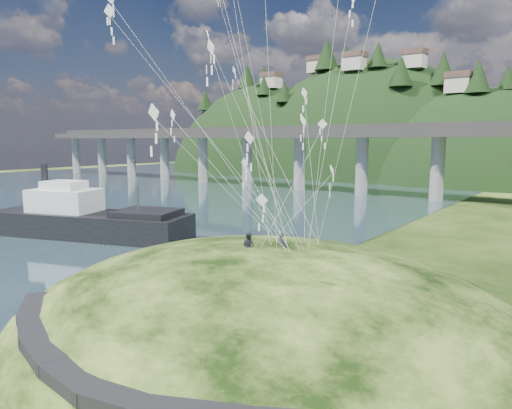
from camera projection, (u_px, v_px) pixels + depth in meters
The scene contains 10 objects.
ground at pixel (160, 307), 32.39m from camera, with size 320.00×320.00×0.00m, color black.
water at pixel (45, 194), 99.19m from camera, with size 240.00×240.00×0.00m, color #2E4855.
grass_hill at pixel (268, 347), 29.38m from camera, with size 36.00×32.00×13.00m.
footpath at pixel (101, 363), 19.95m from camera, with size 22.29×5.84×0.83m.
bridge at pixel (321, 149), 102.08m from camera, with size 160.00×11.00×15.00m.
far_ridge at pixel (351, 196), 155.81m from camera, with size 153.00×70.00×94.50m.
work_barge at pixel (86, 219), 55.60m from camera, with size 26.03×14.91×8.82m.
wooden_dock at pixel (186, 272), 39.41m from camera, with size 12.70×5.39×0.90m.
kite_flyers at pixel (259, 232), 29.09m from camera, with size 2.50×1.99×1.82m.
kite_swarm at pixel (240, 56), 27.92m from camera, with size 19.73×16.96×21.39m.
Camera 1 is at (24.22, -20.57, 11.76)m, focal length 32.00 mm.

